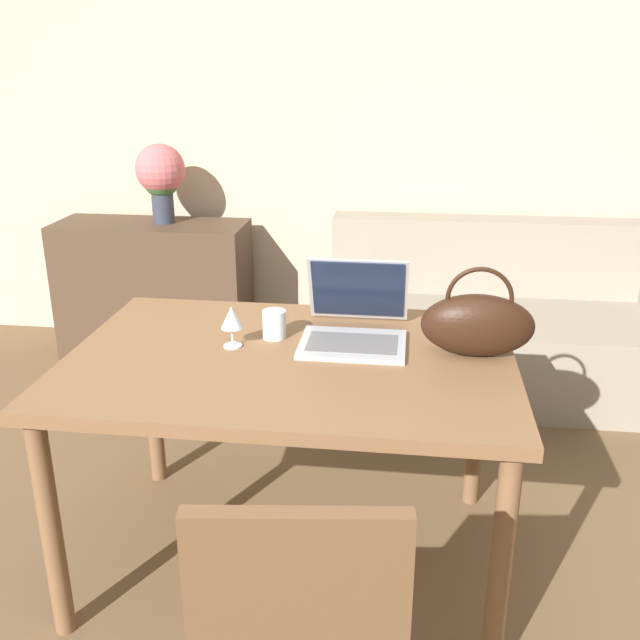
# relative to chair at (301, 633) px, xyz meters

# --- Properties ---
(wall_back) EXTENTS (10.00, 0.06, 2.70)m
(wall_back) POSITION_rel_chair_xyz_m (-0.14, 2.86, 0.86)
(wall_back) COLOR beige
(wall_back) RESTS_ON ground_plane
(dining_table) EXTENTS (1.37, 0.95, 0.76)m
(dining_table) POSITION_rel_chair_xyz_m (-0.16, 0.84, 0.19)
(dining_table) COLOR brown
(dining_table) RESTS_ON ground_plane
(chair) EXTENTS (0.49, 0.49, 0.87)m
(chair) POSITION_rel_chair_xyz_m (0.00, 0.00, 0.00)
(chair) COLOR brown
(chair) RESTS_ON ground_plane
(couch) EXTENTS (1.80, 0.84, 0.82)m
(couch) POSITION_rel_chair_xyz_m (0.67, 2.36, -0.20)
(couch) COLOR gray
(couch) RESTS_ON ground_plane
(sideboard) EXTENTS (1.06, 0.40, 0.76)m
(sideboard) POSITION_rel_chair_xyz_m (-1.24, 2.54, -0.10)
(sideboard) COLOR #4C3828
(sideboard) RESTS_ON ground_plane
(laptop) EXTENTS (0.33, 0.38, 0.25)m
(laptop) POSITION_rel_chair_xyz_m (0.02, 1.02, 0.34)
(laptop) COLOR #ADADB2
(laptop) RESTS_ON dining_table
(drinking_glass) EXTENTS (0.08, 0.08, 0.09)m
(drinking_glass) POSITION_rel_chair_xyz_m (-0.24, 0.97, 0.32)
(drinking_glass) COLOR silver
(drinking_glass) RESTS_ON dining_table
(wine_glass) EXTENTS (0.07, 0.07, 0.13)m
(wine_glass) POSITION_rel_chair_xyz_m (-0.35, 0.88, 0.36)
(wine_glass) COLOR silver
(wine_glass) RESTS_ON dining_table
(handbag) EXTENTS (0.34, 0.13, 0.28)m
(handbag) POSITION_rel_chair_xyz_m (0.40, 0.91, 0.37)
(handbag) COLOR black
(handbag) RESTS_ON dining_table
(flower_vase) EXTENTS (0.27, 0.27, 0.43)m
(flower_vase) POSITION_rel_chair_xyz_m (-1.16, 2.56, 0.54)
(flower_vase) COLOR #333847
(flower_vase) RESTS_ON sideboard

